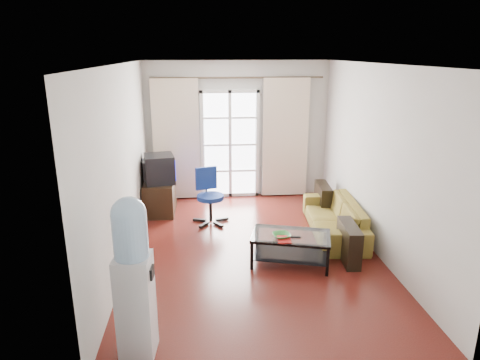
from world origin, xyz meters
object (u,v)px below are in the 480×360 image
at_px(crt_tv, 158,169).
at_px(task_chair, 210,207).
at_px(water_cooler, 134,275).
at_px(coffee_table, 291,245).
at_px(sofa, 334,218).
at_px(tv_stand, 160,197).

height_order(crt_tv, task_chair, crt_tv).
bearing_deg(water_cooler, coffee_table, 47.02).
height_order(sofa, water_cooler, water_cooler).
distance_m(coffee_table, water_cooler, 2.59).
height_order(sofa, crt_tv, crt_tv).
xyz_separation_m(coffee_table, task_chair, (-1.08, 1.61, 0.00)).
relative_size(tv_stand, crt_tv, 1.27).
relative_size(sofa, tv_stand, 2.39).
height_order(sofa, coffee_table, sofa).
xyz_separation_m(crt_tv, water_cooler, (0.12, -3.86, 0.01)).
height_order(tv_stand, task_chair, task_chair).
bearing_deg(sofa, coffee_table, -39.16).
relative_size(tv_stand, task_chair, 0.84).
bearing_deg(tv_stand, coffee_table, -46.23).
bearing_deg(coffee_table, tv_stand, 132.49).
relative_size(sofa, task_chair, 2.02).
relative_size(task_chair, water_cooler, 0.58).
bearing_deg(coffee_table, task_chair, 123.85).
distance_m(task_chair, water_cooler, 3.45).
distance_m(tv_stand, task_chair, 1.06).
relative_size(crt_tv, task_chair, 0.66).
xyz_separation_m(coffee_table, crt_tv, (-1.98, 2.16, 0.56)).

